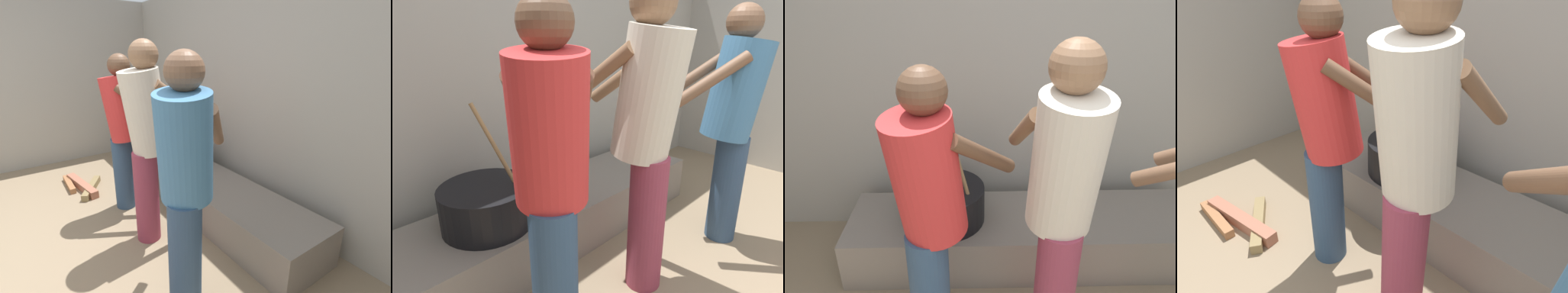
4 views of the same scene
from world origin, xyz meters
TOP-DOWN VIEW (x-y plane):
  - block_enclosure_rear at (0.00, 2.27)m, footprint 5.06×0.20m
  - hearth_ledge at (-0.07, 1.75)m, footprint 2.35×0.60m
  - cooking_pot_main at (-0.59, 1.74)m, footprint 0.51×0.51m
  - cook_in_cream_shirt at (-0.02, 1.09)m, footprint 0.37×0.69m
  - cook_in_red_shirt at (-0.61, 1.12)m, footprint 0.66×0.69m
  - firewood_pile at (-1.28, 0.80)m, footprint 0.72×0.39m

SIDE VIEW (x-z plane):
  - firewood_pile at x=-1.28m, z-range 0.00..0.08m
  - hearth_ledge at x=-0.07m, z-range 0.00..0.34m
  - cooking_pot_main at x=-0.59m, z-range 0.12..0.81m
  - cook_in_red_shirt at x=-0.61m, z-range 0.10..1.62m
  - cook_in_cream_shirt at x=-0.02m, z-range 0.12..1.74m
  - block_enclosure_rear at x=0.00m, z-range 0.00..2.20m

